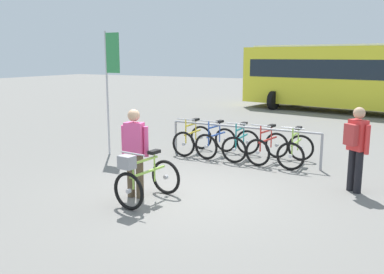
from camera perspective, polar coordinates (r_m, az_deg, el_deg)
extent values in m
plane|color=slate|center=(8.06, 0.00, -7.70)|extent=(80.00, 80.00, 0.00)
cylinder|color=#99999E|center=(11.38, -2.20, 0.01)|extent=(0.06, 0.06, 0.85)
cylinder|color=#99999E|center=(10.00, 17.11, -1.98)|extent=(0.06, 0.06, 0.85)
cylinder|color=#99999E|center=(10.46, 6.88, 1.34)|extent=(3.85, 0.08, 0.05)
torus|color=black|center=(11.79, 1.24, -0.06)|extent=(0.66, 0.08, 0.66)
cylinder|color=#B7B7BC|center=(11.79, 1.24, -0.06)|extent=(0.08, 0.06, 0.08)
torus|color=black|center=(10.90, -1.15, -0.97)|extent=(0.66, 0.08, 0.66)
cylinder|color=#B7B7BC|center=(10.90, -1.15, -0.97)|extent=(0.08, 0.06, 0.08)
cube|color=yellow|center=(11.30, 0.09, 0.62)|extent=(0.05, 0.92, 0.04)
cube|color=yellow|center=(11.22, -0.03, 1.71)|extent=(0.04, 0.61, 0.04)
cylinder|color=yellow|center=(11.45, 0.52, 1.01)|extent=(0.03, 0.03, 0.55)
cube|color=black|center=(11.41, 0.52, 2.37)|extent=(0.12, 0.24, 0.06)
cylinder|color=yellow|center=(10.95, -0.85, 0.76)|extent=(0.03, 0.03, 0.63)
cylinder|color=#B7B7BC|center=(10.90, -0.85, 2.39)|extent=(0.52, 0.03, 0.03)
torus|color=black|center=(11.47, 4.55, -0.41)|extent=(0.66, 0.14, 0.66)
cylinder|color=#B7B7BC|center=(11.47, 4.55, -0.41)|extent=(0.09, 0.07, 0.08)
torus|color=black|center=(10.60, 1.92, -1.31)|extent=(0.66, 0.14, 0.66)
cylinder|color=#B7B7BC|center=(10.60, 1.92, -1.31)|extent=(0.09, 0.07, 0.08)
cube|color=#2D56B7|center=(10.99, 3.30, 0.31)|extent=(0.11, 0.92, 0.04)
cube|color=#2D56B7|center=(10.91, 3.18, 1.43)|extent=(0.09, 0.61, 0.04)
cylinder|color=#2D56B7|center=(11.14, 3.77, 0.70)|extent=(0.03, 0.03, 0.55)
cube|color=black|center=(11.09, 3.79, 2.10)|extent=(0.14, 0.25, 0.06)
cylinder|color=#2D56B7|center=(10.64, 2.27, 0.46)|extent=(0.03, 0.03, 0.63)
cylinder|color=#B7B7BC|center=(10.59, 2.28, 2.14)|extent=(0.52, 0.07, 0.03)
torus|color=black|center=(11.23, 7.53, -0.71)|extent=(0.66, 0.11, 0.66)
cylinder|color=#B7B7BC|center=(11.23, 7.53, -0.71)|extent=(0.08, 0.07, 0.08)
torus|color=black|center=(10.29, 5.70, -1.74)|extent=(0.66, 0.11, 0.66)
cylinder|color=#B7B7BC|center=(10.29, 5.70, -1.74)|extent=(0.08, 0.07, 0.08)
cube|color=teal|center=(10.72, 6.68, -0.03)|extent=(0.07, 0.92, 0.04)
cube|color=teal|center=(10.63, 6.62, 1.12)|extent=(0.06, 0.61, 0.04)
cylinder|color=teal|center=(10.88, 7.01, 0.40)|extent=(0.03, 0.03, 0.55)
cube|color=black|center=(10.83, 7.05, 1.83)|extent=(0.13, 0.24, 0.06)
cylinder|color=teal|center=(10.34, 5.97, 0.10)|extent=(0.03, 0.03, 0.63)
cylinder|color=#B7B7BC|center=(10.29, 6.00, 1.82)|extent=(0.52, 0.05, 0.03)
torus|color=black|center=(10.97, 11.39, -1.11)|extent=(0.66, 0.16, 0.66)
cylinder|color=#B7B7BC|center=(10.97, 11.39, -1.11)|extent=(0.09, 0.07, 0.08)
torus|color=black|center=(10.08, 8.87, -2.08)|extent=(0.66, 0.16, 0.66)
cylinder|color=#B7B7BC|center=(10.08, 8.87, -2.08)|extent=(0.09, 0.07, 0.08)
cube|color=red|center=(10.48, 10.23, -0.37)|extent=(0.18, 0.91, 0.04)
cube|color=red|center=(10.39, 10.14, 0.80)|extent=(0.13, 0.61, 0.04)
cylinder|color=red|center=(10.63, 10.68, 0.05)|extent=(0.03, 0.03, 0.55)
cube|color=black|center=(10.58, 10.74, 1.51)|extent=(0.16, 0.26, 0.06)
cylinder|color=red|center=(10.12, 9.25, -0.22)|extent=(0.03, 0.03, 0.63)
cylinder|color=#B7B7BC|center=(10.07, 9.31, 1.54)|extent=(0.52, 0.11, 0.03)
torus|color=black|center=(10.82, 14.50, -1.41)|extent=(0.66, 0.08, 0.66)
cylinder|color=#B7B7BC|center=(10.82, 14.50, -1.41)|extent=(0.08, 0.06, 0.08)
torus|color=black|center=(9.85, 13.17, -2.55)|extent=(0.66, 0.08, 0.66)
cylinder|color=#B7B7BC|center=(9.85, 13.17, -2.55)|extent=(0.08, 0.06, 0.08)
cube|color=#9ED14C|center=(10.29, 13.92, -0.73)|extent=(0.05, 0.92, 0.04)
cube|color=#9ED14C|center=(10.20, 13.92, 0.45)|extent=(0.05, 0.61, 0.04)
cylinder|color=#9ED14C|center=(10.45, 14.17, -0.28)|extent=(0.03, 0.03, 0.55)
cube|color=black|center=(10.40, 14.24, 1.20)|extent=(0.12, 0.24, 0.06)
cylinder|color=#9ED14C|center=(9.90, 13.42, -0.63)|extent=(0.03, 0.03, 0.63)
cylinder|color=#B7B7BC|center=(9.84, 13.50, 1.17)|extent=(0.52, 0.04, 0.03)
torus|color=black|center=(7.98, -3.57, -5.44)|extent=(0.66, 0.13, 0.66)
cylinder|color=#B7B7BC|center=(7.98, -3.57, -5.44)|extent=(0.09, 0.07, 0.08)
torus|color=black|center=(7.24, -8.58, -7.26)|extent=(0.66, 0.13, 0.66)
cylinder|color=#B7B7BC|center=(7.24, -8.58, -7.26)|extent=(0.09, 0.07, 0.08)
cube|color=#9ED14C|center=(7.54, -5.98, -4.68)|extent=(0.14, 0.92, 0.04)
cube|color=#9ED14C|center=(7.45, -6.27, -3.09)|extent=(0.10, 0.61, 0.04)
cylinder|color=#9ED14C|center=(7.66, -5.10, -4.02)|extent=(0.03, 0.03, 0.55)
cube|color=black|center=(7.60, -5.13, -2.02)|extent=(0.15, 0.25, 0.06)
cylinder|color=#9ED14C|center=(7.24, -7.99, -4.65)|extent=(0.03, 0.03, 0.63)
cylinder|color=#B7B7BC|center=(7.16, -8.06, -2.22)|extent=(0.52, 0.08, 0.03)
cube|color=gray|center=(7.09, -8.81, -3.38)|extent=(0.28, 0.23, 0.22)
cylinder|color=brown|center=(7.88, -8.28, -5.15)|extent=(0.14, 0.14, 0.82)
cylinder|color=brown|center=(7.80, -7.08, -5.28)|extent=(0.14, 0.14, 0.82)
cube|color=#E54C8C|center=(7.67, -7.81, -0.19)|extent=(0.37, 0.26, 0.58)
cylinder|color=#E54C8C|center=(7.80, -9.20, -0.42)|extent=(0.09, 0.09, 0.55)
cylinder|color=#E54C8C|center=(7.61, -6.25, -0.63)|extent=(0.09, 0.09, 0.55)
sphere|color=tan|center=(7.61, -7.90, 2.92)|extent=(0.22, 0.22, 0.22)
cylinder|color=black|center=(8.72, 20.76, -4.19)|extent=(0.14, 0.14, 0.82)
cylinder|color=black|center=(8.60, 21.61, -4.45)|extent=(0.14, 0.14, 0.82)
cube|color=red|center=(8.51, 21.50, 0.24)|extent=(0.39, 0.37, 0.58)
cylinder|color=red|center=(8.68, 20.54, 0.17)|extent=(0.09, 0.09, 0.55)
cylinder|color=red|center=(8.38, 22.64, -0.34)|extent=(0.09, 0.09, 0.55)
sphere|color=tan|center=(8.45, 21.70, 3.04)|extent=(0.22, 0.22, 0.22)
cube|color=#B23333|center=(8.39, 20.75, 0.29)|extent=(0.29, 0.27, 0.40)
cube|color=yellow|center=(20.75, 20.75, 7.65)|extent=(10.28, 4.22, 2.70)
cube|color=#19232D|center=(20.73, 20.82, 8.62)|extent=(9.50, 4.10, 0.84)
cube|color=silver|center=(20.73, 21.02, 11.49)|extent=(9.26, 3.79, 0.08)
cylinder|color=black|center=(20.92, 10.95, 4.88)|extent=(0.40, 0.93, 0.90)
cylinder|color=black|center=(23.16, 13.82, 5.33)|extent=(0.40, 0.93, 0.90)
cylinder|color=#B2B2B7|center=(11.20, -11.38, 5.71)|extent=(0.05, 0.05, 3.20)
cube|color=#338C4C|center=(11.02, -10.69, 11.12)|extent=(0.40, 0.03, 1.00)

